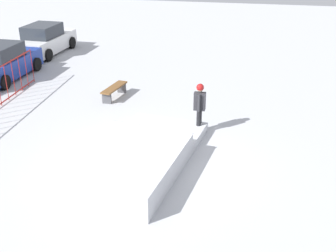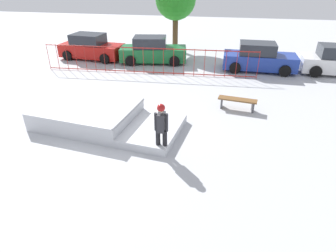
{
  "view_description": "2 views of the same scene",
  "coord_description": "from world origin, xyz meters",
  "px_view_note": "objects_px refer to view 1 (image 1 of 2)",
  "views": [
    {
      "loc": [
        -10.67,
        -2.7,
        6.29
      ],
      "look_at": [
        0.71,
        -0.31,
        0.9
      ],
      "focal_mm": 45.92,
      "sensor_mm": 36.0,
      "label": 1
    },
    {
      "loc": [
        3.94,
        -8.53,
        5.2
      ],
      "look_at": [
        2.55,
        -1.03,
        1.0
      ],
      "focal_mm": 30.29,
      "sensor_mm": 36.0,
      "label": 2
    }
  ],
  "objects_px": {
    "park_bench": "(114,90)",
    "skateboard": "(190,131)",
    "skate_ramp": "(136,158)",
    "parked_car_blue": "(3,63)",
    "parked_car_white": "(45,40)",
    "skater": "(200,104)"
  },
  "relations": [
    {
      "from": "skater",
      "to": "skateboard",
      "type": "distance_m",
      "value": 0.98
    },
    {
      "from": "parked_car_blue",
      "to": "parked_car_white",
      "type": "relative_size",
      "value": 0.99
    },
    {
      "from": "skater",
      "to": "parked_car_blue",
      "type": "relative_size",
      "value": 0.42
    },
    {
      "from": "skate_ramp",
      "to": "skater",
      "type": "height_order",
      "value": "skater"
    },
    {
      "from": "skater",
      "to": "park_bench",
      "type": "height_order",
      "value": "skater"
    },
    {
      "from": "skate_ramp",
      "to": "park_bench",
      "type": "height_order",
      "value": "skate_ramp"
    },
    {
      "from": "park_bench",
      "to": "skateboard",
      "type": "bearing_deg",
      "value": -126.35
    },
    {
      "from": "skateboard",
      "to": "park_bench",
      "type": "height_order",
      "value": "park_bench"
    },
    {
      "from": "skater",
      "to": "parked_car_blue",
      "type": "xyz_separation_m",
      "value": [
        3.81,
        9.5,
        -0.28
      ]
    },
    {
      "from": "skateboard",
      "to": "park_bench",
      "type": "relative_size",
      "value": 0.5
    },
    {
      "from": "park_bench",
      "to": "parked_car_blue",
      "type": "bearing_deg",
      "value": 76.85
    },
    {
      "from": "parked_car_blue",
      "to": "skateboard",
      "type": "bearing_deg",
      "value": -111.76
    },
    {
      "from": "skateboard",
      "to": "parked_car_blue",
      "type": "height_order",
      "value": "parked_car_blue"
    },
    {
      "from": "park_bench",
      "to": "parked_car_blue",
      "type": "distance_m",
      "value": 5.88
    },
    {
      "from": "skateboard",
      "to": "park_bench",
      "type": "distance_m",
      "value": 4.36
    },
    {
      "from": "parked_car_white",
      "to": "skateboard",
      "type": "bearing_deg",
      "value": -128.85
    },
    {
      "from": "skateboard",
      "to": "skate_ramp",
      "type": "bearing_deg",
      "value": -130.27
    },
    {
      "from": "park_bench",
      "to": "parked_car_white",
      "type": "height_order",
      "value": "parked_car_white"
    },
    {
      "from": "skateboard",
      "to": "parked_car_blue",
      "type": "bearing_deg",
      "value": 140.14
    },
    {
      "from": "skate_ramp",
      "to": "parked_car_blue",
      "type": "bearing_deg",
      "value": 58.73
    },
    {
      "from": "skater",
      "to": "park_bench",
      "type": "xyz_separation_m",
      "value": [
        2.48,
        3.79,
        -0.65
      ]
    },
    {
      "from": "skate_ramp",
      "to": "parked_car_white",
      "type": "relative_size",
      "value": 1.36
    }
  ]
}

